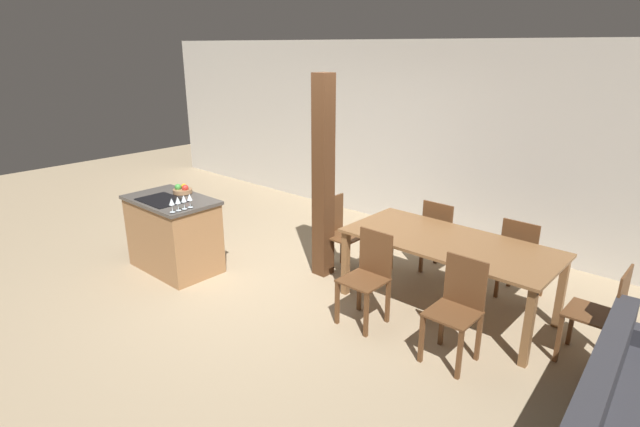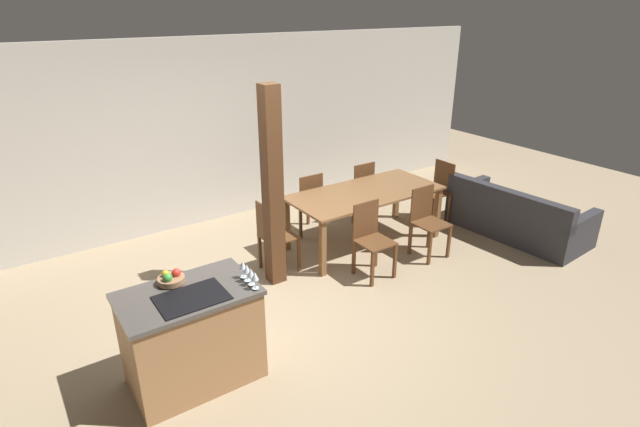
{
  "view_description": "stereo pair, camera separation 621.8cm",
  "coord_description": "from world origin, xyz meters",
  "px_view_note": "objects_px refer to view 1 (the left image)",
  "views": [
    {
      "loc": [
        3.9,
        -3.48,
        2.62
      ],
      "look_at": [
        0.6,
        0.2,
        0.95
      ],
      "focal_mm": 28.0,
      "sensor_mm": 36.0,
      "label": 1
    },
    {
      "loc": [
        -2.28,
        -4.02,
        3.13
      ],
      "look_at": [
        0.6,
        0.2,
        0.95
      ],
      "focal_mm": 28.0,
      "sensor_mm": 36.0,
      "label": 2
    }
  ],
  "objects_px": {
    "dining_table": "(449,249)",
    "dining_chair_near_left": "(368,275)",
    "kitchen_island": "(174,234)",
    "dining_chair_head_end": "(340,233)",
    "wine_glass_near": "(172,202)",
    "dining_chair_near_right": "(457,308)",
    "dining_chair_far_right": "(521,257)",
    "wine_glass_far": "(184,199)",
    "dining_chair_foot_end": "(602,314)",
    "wine_glass_end": "(190,198)",
    "fruit_bowl": "(182,190)",
    "wine_glass_middle": "(178,201)",
    "timber_post": "(323,179)",
    "dining_chair_far_left": "(441,236)"
  },
  "relations": [
    {
      "from": "wine_glass_near",
      "to": "timber_post",
      "type": "bearing_deg",
      "value": 55.56
    },
    {
      "from": "dining_chair_head_end",
      "to": "timber_post",
      "type": "distance_m",
      "value": 0.72
    },
    {
      "from": "dining_chair_head_end",
      "to": "wine_glass_end",
      "type": "bearing_deg",
      "value": 142.38
    },
    {
      "from": "dining_chair_far_right",
      "to": "dining_chair_far_left",
      "type": "bearing_deg",
      "value": 0.0
    },
    {
      "from": "kitchen_island",
      "to": "wine_glass_far",
      "type": "distance_m",
      "value": 0.77
    },
    {
      "from": "wine_glass_middle",
      "to": "dining_chair_foot_end",
      "type": "relative_size",
      "value": 0.17
    },
    {
      "from": "wine_glass_near",
      "to": "wine_glass_end",
      "type": "height_order",
      "value": "same"
    },
    {
      "from": "wine_glass_near",
      "to": "dining_table",
      "type": "xyz_separation_m",
      "value": [
        2.47,
        1.58,
        -0.34
      ]
    },
    {
      "from": "dining_chair_near_left",
      "to": "dining_chair_far_left",
      "type": "bearing_deg",
      "value": 90.0
    },
    {
      "from": "wine_glass_end",
      "to": "dining_chair_near_left",
      "type": "height_order",
      "value": "wine_glass_end"
    },
    {
      "from": "kitchen_island",
      "to": "dining_chair_near_right",
      "type": "xyz_separation_m",
      "value": [
        3.44,
        0.58,
        0.04
      ]
    },
    {
      "from": "kitchen_island",
      "to": "dining_chair_foot_end",
      "type": "bearing_deg",
      "value": 16.47
    },
    {
      "from": "wine_glass_middle",
      "to": "wine_glass_far",
      "type": "xyz_separation_m",
      "value": [
        0.0,
        0.08,
        0.0
      ]
    },
    {
      "from": "fruit_bowl",
      "to": "dining_chair_foot_end",
      "type": "height_order",
      "value": "fruit_bowl"
    },
    {
      "from": "dining_chair_far_left",
      "to": "dining_chair_far_right",
      "type": "xyz_separation_m",
      "value": [
        0.95,
        0.0,
        0.0
      ]
    },
    {
      "from": "wine_glass_middle",
      "to": "dining_chair_near_right",
      "type": "bearing_deg",
      "value": 14.97
    },
    {
      "from": "fruit_bowl",
      "to": "dining_table",
      "type": "height_order",
      "value": "fruit_bowl"
    },
    {
      "from": "dining_chair_near_right",
      "to": "dining_chair_far_left",
      "type": "xyz_separation_m",
      "value": [
        -0.95,
        1.44,
        0.0
      ]
    },
    {
      "from": "wine_glass_far",
      "to": "dining_table",
      "type": "relative_size",
      "value": 0.07
    },
    {
      "from": "wine_glass_middle",
      "to": "timber_post",
      "type": "distance_m",
      "value": 1.62
    },
    {
      "from": "wine_glass_end",
      "to": "dining_chair_foot_end",
      "type": "height_order",
      "value": "wine_glass_end"
    },
    {
      "from": "timber_post",
      "to": "wine_glass_far",
      "type": "bearing_deg",
      "value": -127.58
    },
    {
      "from": "wine_glass_middle",
      "to": "dining_table",
      "type": "bearing_deg",
      "value": 31.37
    },
    {
      "from": "dining_chair_near_right",
      "to": "dining_chair_far_left",
      "type": "bearing_deg",
      "value": 123.41
    },
    {
      "from": "dining_chair_foot_end",
      "to": "dining_table",
      "type": "bearing_deg",
      "value": -90.0
    },
    {
      "from": "dining_chair_head_end",
      "to": "kitchen_island",
      "type": "bearing_deg",
      "value": 130.14
    },
    {
      "from": "dining_chair_near_right",
      "to": "dining_chair_head_end",
      "type": "xyz_separation_m",
      "value": [
        -1.9,
        0.72,
        0.0
      ]
    },
    {
      "from": "dining_chair_far_left",
      "to": "timber_post",
      "type": "xyz_separation_m",
      "value": [
        -1.04,
        -0.91,
        0.68
      ]
    },
    {
      "from": "kitchen_island",
      "to": "dining_chair_head_end",
      "type": "bearing_deg",
      "value": 40.14
    },
    {
      "from": "wine_glass_near",
      "to": "wine_glass_middle",
      "type": "height_order",
      "value": "same"
    },
    {
      "from": "wine_glass_far",
      "to": "timber_post",
      "type": "height_order",
      "value": "timber_post"
    },
    {
      "from": "kitchen_island",
      "to": "wine_glass_far",
      "type": "relative_size",
      "value": 7.17
    },
    {
      "from": "kitchen_island",
      "to": "wine_glass_near",
      "type": "relative_size",
      "value": 7.17
    },
    {
      "from": "dining_chair_near_right",
      "to": "dining_chair_far_right",
      "type": "bearing_deg",
      "value": 90.0
    },
    {
      "from": "dining_chair_near_right",
      "to": "dining_chair_far_right",
      "type": "relative_size",
      "value": 1.0
    },
    {
      "from": "dining_table",
      "to": "dining_chair_near_left",
      "type": "relative_size",
      "value": 2.29
    },
    {
      "from": "wine_glass_near",
      "to": "dining_chair_near_right",
      "type": "bearing_deg",
      "value": 16.34
    },
    {
      "from": "dining_table",
      "to": "dining_chair_far_right",
      "type": "relative_size",
      "value": 2.29
    },
    {
      "from": "dining_chair_far_right",
      "to": "dining_chair_head_end",
      "type": "height_order",
      "value": "same"
    },
    {
      "from": "dining_chair_far_right",
      "to": "dining_chair_head_end",
      "type": "xyz_separation_m",
      "value": [
        -1.9,
        -0.72,
        0.0
      ]
    },
    {
      "from": "timber_post",
      "to": "dining_table",
      "type": "bearing_deg",
      "value": 7.35
    },
    {
      "from": "kitchen_island",
      "to": "dining_chair_near_left",
      "type": "relative_size",
      "value": 1.23
    },
    {
      "from": "fruit_bowl",
      "to": "wine_glass_near",
      "type": "distance_m",
      "value": 0.74
    },
    {
      "from": "kitchen_island",
      "to": "wine_glass_far",
      "type": "bearing_deg",
      "value": -14.94
    },
    {
      "from": "wine_glass_end",
      "to": "kitchen_island",
      "type": "bearing_deg",
      "value": 173.47
    },
    {
      "from": "fruit_bowl",
      "to": "wine_glass_middle",
      "type": "xyz_separation_m",
      "value": [
        0.55,
        -0.42,
        0.07
      ]
    },
    {
      "from": "kitchen_island",
      "to": "wine_glass_near",
      "type": "xyz_separation_m",
      "value": [
        0.49,
        -0.28,
        0.57
      ]
    },
    {
      "from": "dining_table",
      "to": "kitchen_island",
      "type": "bearing_deg",
      "value": -156.35
    },
    {
      "from": "dining_chair_head_end",
      "to": "fruit_bowl",
      "type": "bearing_deg",
      "value": 124.31
    },
    {
      "from": "wine_glass_far",
      "to": "dining_chair_foot_end",
      "type": "relative_size",
      "value": 0.17
    }
  ]
}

